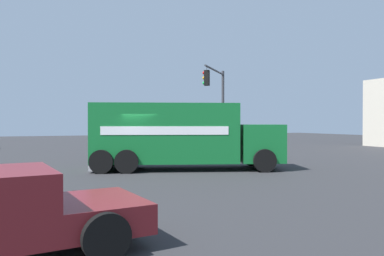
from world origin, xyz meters
name	(u,v)px	position (x,y,z in m)	size (l,w,h in m)	color
ground_plane	(145,170)	(0.00, 0.00, 0.00)	(100.00, 100.00, 0.00)	#2B2B2D
delivery_truck	(180,135)	(0.46, 1.51, 1.55)	(5.30, 8.81, 2.98)	#146B2D
traffic_light_primary	(218,97)	(-6.53, 7.11, 3.89)	(3.51, 3.19, 5.87)	#38383D
sedan_white	(140,143)	(-11.50, 3.04, 0.63)	(2.04, 4.30, 1.31)	white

